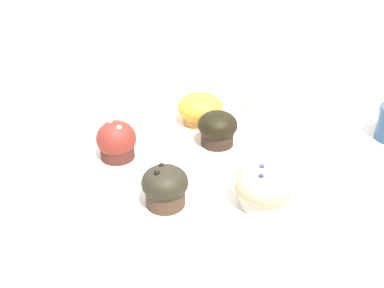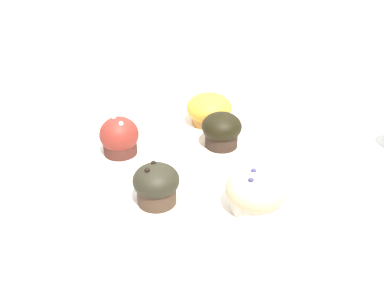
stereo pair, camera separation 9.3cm
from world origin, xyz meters
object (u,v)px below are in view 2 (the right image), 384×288
at_px(muffin_front_left, 156,184).
at_px(muffin_front_right, 256,192).
at_px(muffin_back_left, 119,137).
at_px(muffin_back_right, 222,130).
at_px(muffin_front_center, 209,110).

xyz_separation_m(muffin_front_left, muffin_front_right, (0.18, -0.03, -0.00)).
relative_size(muffin_back_left, muffin_front_left, 1.03).
height_order(muffin_back_right, muffin_front_left, muffin_front_left).
distance_m(muffin_back_left, muffin_back_right, 0.23).
height_order(muffin_back_right, muffin_front_right, muffin_front_right).
bearing_deg(muffin_back_right, muffin_back_left, -175.71).
bearing_deg(muffin_front_left, muffin_front_right, -10.38).
xyz_separation_m(muffin_back_right, muffin_front_left, (-0.15, -0.20, -0.00)).
xyz_separation_m(muffin_back_left, muffin_back_right, (0.23, 0.02, 0.00)).
relative_size(muffin_front_center, muffin_back_right, 1.25).
distance_m(muffin_back_left, muffin_front_left, 0.20).
bearing_deg(muffin_back_left, muffin_front_center, 32.24).
distance_m(muffin_front_center, muffin_back_left, 0.25).
bearing_deg(muffin_front_right, muffin_front_center, 97.90).
bearing_deg(muffin_front_center, muffin_front_right, -82.10).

